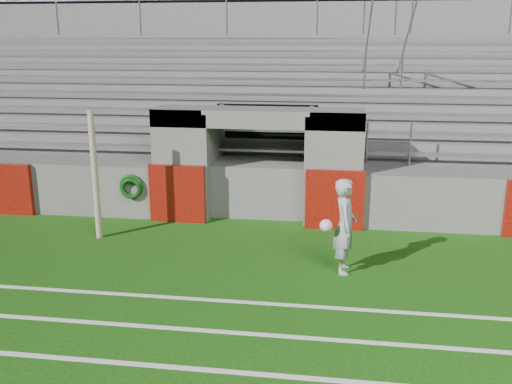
# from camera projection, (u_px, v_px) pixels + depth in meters

# --- Properties ---
(ground) EXTENTS (90.00, 90.00, 0.00)m
(ground) POSITION_uv_depth(u_px,v_px,m) (231.00, 276.00, 10.26)
(ground) COLOR #16470B
(ground) RESTS_ON ground
(field_post) EXTENTS (0.13, 0.13, 2.73)m
(field_post) POSITION_uv_depth(u_px,v_px,m) (95.00, 176.00, 11.91)
(field_post) COLOR tan
(field_post) RESTS_ON ground
(stadium_structure) EXTENTS (26.00, 8.48, 5.42)m
(stadium_structure) POSITION_uv_depth(u_px,v_px,m) (278.00, 128.00, 17.48)
(stadium_structure) COLOR #5F5C5A
(stadium_structure) RESTS_ON ground
(goalkeeper_with_ball) EXTENTS (0.67, 0.68, 1.75)m
(goalkeeper_with_ball) POSITION_uv_depth(u_px,v_px,m) (344.00, 226.00, 10.25)
(goalkeeper_with_ball) COLOR #A4A8AD
(goalkeeper_with_ball) RESTS_ON ground
(hose_coil) EXTENTS (0.58, 0.15, 0.58)m
(hose_coil) POSITION_uv_depth(u_px,v_px,m) (131.00, 187.00, 13.25)
(hose_coil) COLOR #0C400E
(hose_coil) RESTS_ON ground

